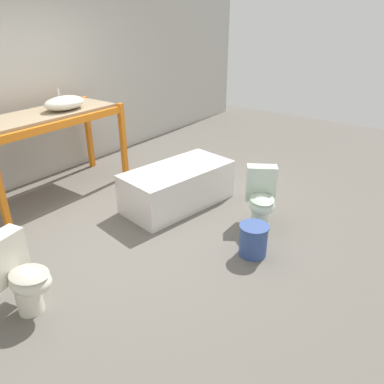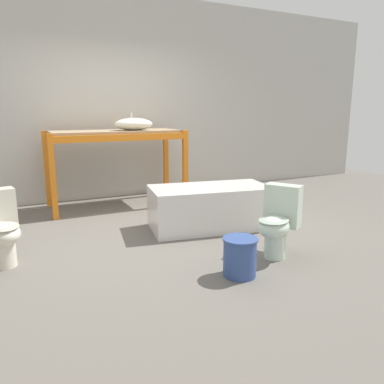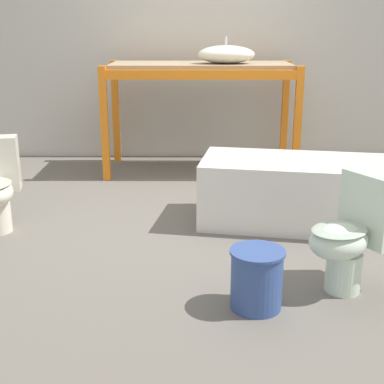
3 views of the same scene
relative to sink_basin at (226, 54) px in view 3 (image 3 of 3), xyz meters
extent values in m
plane|color=#666059|center=(-0.22, -1.21, -1.21)|extent=(12.00, 12.00, 0.00)
cube|color=beige|center=(-0.22, 0.74, 0.39)|extent=(10.80, 0.08, 3.20)
cube|color=orange|center=(-1.19, -0.29, -0.65)|extent=(0.07, 0.07, 1.12)
cube|color=orange|center=(0.69, -0.29, -0.65)|extent=(0.07, 0.07, 1.12)
cube|color=orange|center=(-1.19, 0.48, -0.65)|extent=(0.07, 0.07, 1.12)
cube|color=orange|center=(0.69, 0.48, -0.65)|extent=(0.07, 0.07, 1.12)
cube|color=orange|center=(-0.25, -0.29, -0.17)|extent=(1.88, 0.06, 0.09)
cube|color=orange|center=(-0.25, 0.48, -0.17)|extent=(1.88, 0.06, 0.09)
cube|color=#998466|center=(-0.25, 0.09, -0.11)|extent=(1.81, 0.70, 0.04)
ellipsoid|color=silver|center=(0.00, 0.00, 0.00)|extent=(0.56, 0.37, 0.18)
cylinder|color=silver|center=(0.00, 0.10, 0.13)|extent=(0.02, 0.02, 0.08)
cube|color=white|center=(0.46, -1.49, -0.95)|extent=(1.51, 0.92, 0.51)
cube|color=beige|center=(0.46, -1.49, -0.80)|extent=(1.42, 0.82, 0.21)
cylinder|color=silver|center=(0.56, -2.61, -1.09)|extent=(0.21, 0.21, 0.24)
ellipsoid|color=silver|center=(0.51, -2.64, -0.88)|extent=(0.46, 0.44, 0.20)
ellipsoid|color=#A3B3A3|center=(0.51, -2.64, -0.81)|extent=(0.44, 0.42, 0.03)
cube|color=silver|center=(0.71, -2.51, -0.72)|extent=(0.31, 0.37, 0.42)
cylinder|color=#334C8C|center=(0.03, -2.80, -1.04)|extent=(0.28, 0.28, 0.34)
cylinder|color=#334C8C|center=(0.03, -2.80, -0.87)|extent=(0.30, 0.30, 0.02)
camera|label=1|loc=(-2.93, -4.21, 1.06)|focal=35.00mm
camera|label=2|loc=(-1.66, -5.33, 0.19)|focal=35.00mm
camera|label=3|loc=(-0.31, -5.45, 0.31)|focal=50.00mm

